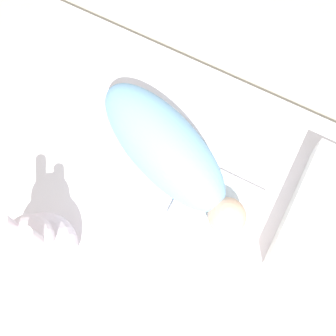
# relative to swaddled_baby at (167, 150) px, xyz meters

# --- Properties ---
(ground_plane) EXTENTS (12.00, 12.00, 0.00)m
(ground_plane) POSITION_rel_swaddled_baby_xyz_m (-0.06, 0.08, -0.30)
(ground_plane) COLOR #B2A893
(bed_mattress) EXTENTS (1.40, 0.83, 0.21)m
(bed_mattress) POSITION_rel_swaddled_baby_xyz_m (-0.06, 0.08, -0.19)
(bed_mattress) COLOR white
(bed_mattress) RESTS_ON ground_plane
(burp_cloth) EXTENTS (0.22, 0.18, 0.02)m
(burp_cloth) POSITION_rel_swaddled_baby_xyz_m (-0.19, 0.05, -0.08)
(burp_cloth) COLOR white
(burp_cloth) RESTS_ON bed_mattress
(swaddled_baby) EXTENTS (0.54, 0.35, 0.18)m
(swaddled_baby) POSITION_rel_swaddled_baby_xyz_m (0.00, 0.00, 0.00)
(swaddled_baby) COLOR #7FB7E5
(swaddled_baby) RESTS_ON bed_mattress
(bunny_plush) EXTENTS (0.18, 0.18, 0.34)m
(bunny_plush) POSITION_rel_swaddled_baby_xyz_m (0.16, 0.38, 0.03)
(bunny_plush) COLOR silver
(bunny_plush) RESTS_ON bed_mattress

